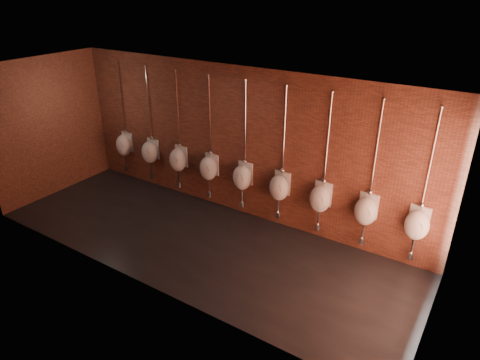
# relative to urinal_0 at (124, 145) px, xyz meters

# --- Properties ---
(ground) EXTENTS (8.50, 8.50, 0.00)m
(ground) POSITION_rel_urinal_0_xyz_m (3.35, -1.35, -0.94)
(ground) COLOR black
(ground) RESTS_ON ground
(room_shell) EXTENTS (8.54, 3.04, 3.22)m
(room_shell) POSITION_rel_urinal_0_xyz_m (3.35, -1.35, 1.08)
(room_shell) COLOR black
(room_shell) RESTS_ON ground
(urinal_0) EXTENTS (0.43, 0.38, 2.72)m
(urinal_0) POSITION_rel_urinal_0_xyz_m (0.00, 0.00, 0.00)
(urinal_0) COLOR white
(urinal_0) RESTS_ON ground
(urinal_1) EXTENTS (0.43, 0.38, 2.72)m
(urinal_1) POSITION_rel_urinal_0_xyz_m (0.88, 0.00, 0.00)
(urinal_1) COLOR white
(urinal_1) RESTS_ON ground
(urinal_2) EXTENTS (0.43, 0.38, 2.72)m
(urinal_2) POSITION_rel_urinal_0_xyz_m (1.76, 0.00, 0.00)
(urinal_2) COLOR white
(urinal_2) RESTS_ON ground
(urinal_3) EXTENTS (0.43, 0.38, 2.72)m
(urinal_3) POSITION_rel_urinal_0_xyz_m (2.64, 0.00, 0.00)
(urinal_3) COLOR white
(urinal_3) RESTS_ON ground
(urinal_4) EXTENTS (0.43, 0.38, 2.72)m
(urinal_4) POSITION_rel_urinal_0_xyz_m (3.52, 0.00, 0.00)
(urinal_4) COLOR white
(urinal_4) RESTS_ON ground
(urinal_5) EXTENTS (0.43, 0.38, 2.72)m
(urinal_5) POSITION_rel_urinal_0_xyz_m (4.40, 0.00, 0.00)
(urinal_5) COLOR white
(urinal_5) RESTS_ON ground
(urinal_6) EXTENTS (0.43, 0.38, 2.72)m
(urinal_6) POSITION_rel_urinal_0_xyz_m (5.28, 0.00, 0.00)
(urinal_6) COLOR white
(urinal_6) RESTS_ON ground
(urinal_7) EXTENTS (0.43, 0.38, 2.72)m
(urinal_7) POSITION_rel_urinal_0_xyz_m (6.16, 0.00, 0.00)
(urinal_7) COLOR white
(urinal_7) RESTS_ON ground
(urinal_8) EXTENTS (0.43, 0.38, 2.72)m
(urinal_8) POSITION_rel_urinal_0_xyz_m (7.04, 0.00, 0.00)
(urinal_8) COLOR white
(urinal_8) RESTS_ON ground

